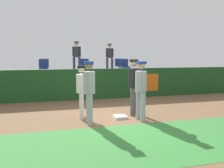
# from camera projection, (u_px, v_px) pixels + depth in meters

# --- Properties ---
(ground_plane) EXTENTS (60.00, 60.00, 0.00)m
(ground_plane) POSITION_uv_depth(u_px,v_px,m) (113.00, 119.00, 7.63)
(ground_plane) COLOR brown
(grass_foreground_strip) EXTENTS (18.00, 2.80, 0.01)m
(grass_foreground_strip) POSITION_uv_depth(u_px,v_px,m) (138.00, 142.00, 5.52)
(grass_foreground_strip) COLOR #388438
(grass_foreground_strip) RESTS_ON ground_plane
(first_base) EXTENTS (0.40, 0.40, 0.08)m
(first_base) POSITION_uv_depth(u_px,v_px,m) (120.00, 117.00, 7.69)
(first_base) COLOR white
(first_base) RESTS_ON ground_plane
(player_fielder_home) EXTENTS (0.38, 0.52, 1.70)m
(player_fielder_home) POSITION_uv_depth(u_px,v_px,m) (82.00, 88.00, 7.61)
(player_fielder_home) COLOR white
(player_fielder_home) RESTS_ON ground_plane
(player_runner_visitor) EXTENTS (0.37, 0.52, 1.84)m
(player_runner_visitor) POSITION_uv_depth(u_px,v_px,m) (141.00, 86.00, 7.31)
(player_runner_visitor) COLOR #9EA3AD
(player_runner_visitor) RESTS_ON ground_plane
(player_coach_visitor) EXTENTS (0.37, 0.52, 1.85)m
(player_coach_visitor) POSITION_uv_depth(u_px,v_px,m) (89.00, 88.00, 6.91)
(player_coach_visitor) COLOR #9EA3AD
(player_coach_visitor) RESTS_ON ground_plane
(player_umpire) EXTENTS (0.49, 0.49, 1.89)m
(player_umpire) POSITION_uv_depth(u_px,v_px,m) (134.00, 83.00, 8.03)
(player_umpire) COLOR #4C4C51
(player_umpire) RESTS_ON ground_plane
(field_wall) EXTENTS (18.00, 0.26, 1.42)m
(field_wall) POSITION_uv_depth(u_px,v_px,m) (92.00, 84.00, 11.05)
(field_wall) COLOR #19471E
(field_wall) RESTS_ON ground_plane
(bleacher_platform) EXTENTS (18.00, 4.80, 1.01)m
(bleacher_platform) POSITION_uv_depth(u_px,v_px,m) (83.00, 82.00, 13.54)
(bleacher_platform) COLOR #59595E
(bleacher_platform) RESTS_ON ground_plane
(seat_back_center) EXTENTS (0.46, 0.44, 0.84)m
(seat_back_center) POSITION_uv_depth(u_px,v_px,m) (84.00, 65.00, 14.10)
(seat_back_center) COLOR #4C4C51
(seat_back_center) RESTS_ON bleacher_platform
(seat_back_left) EXTENTS (0.46, 0.44, 0.84)m
(seat_back_left) POSITION_uv_depth(u_px,v_px,m) (45.00, 65.00, 13.51)
(seat_back_left) COLOR #4C4C51
(seat_back_left) RESTS_ON bleacher_platform
(seat_back_right) EXTENTS (0.46, 0.44, 0.84)m
(seat_back_right) POSITION_uv_depth(u_px,v_px,m) (119.00, 65.00, 14.68)
(seat_back_right) COLOR #4C4C51
(seat_back_right) RESTS_ON bleacher_platform
(seat_front_right) EXTENTS (0.45, 0.44, 0.84)m
(seat_front_right) POSITION_uv_depth(u_px,v_px,m) (125.00, 66.00, 12.89)
(seat_front_right) COLOR #4C4C51
(seat_front_right) RESTS_ON bleacher_platform
(seat_front_center) EXTENTS (0.46, 0.44, 0.84)m
(seat_front_center) POSITION_uv_depth(u_px,v_px,m) (85.00, 66.00, 12.32)
(seat_front_center) COLOR #4C4C51
(seat_front_center) RESTS_ON bleacher_platform
(seat_front_left) EXTENTS (0.45, 0.44, 0.84)m
(seat_front_left) POSITION_uv_depth(u_px,v_px,m) (43.00, 67.00, 11.77)
(seat_front_left) COLOR #4C4C51
(seat_front_left) RESTS_ON bleacher_platform
(spectator_hooded) EXTENTS (0.51, 0.44, 1.87)m
(spectator_hooded) POSITION_uv_depth(u_px,v_px,m) (77.00, 55.00, 14.52)
(spectator_hooded) COLOR #33384C
(spectator_hooded) RESTS_ON bleacher_platform
(spectator_capped) EXTENTS (0.48, 0.43, 1.79)m
(spectator_capped) POSITION_uv_depth(u_px,v_px,m) (110.00, 55.00, 15.36)
(spectator_capped) COLOR #33384C
(spectator_capped) RESTS_ON bleacher_platform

